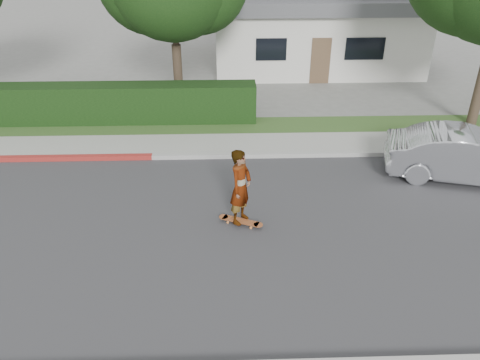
{
  "coord_description": "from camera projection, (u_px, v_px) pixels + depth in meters",
  "views": [
    {
      "loc": [
        3.37,
        -9.45,
        6.65
      ],
      "look_at": [
        3.71,
        0.79,
        1.0
      ],
      "focal_mm": 35.0,
      "sensor_mm": 36.0,
      "label": 1
    }
  ],
  "objects": [
    {
      "name": "curb_far",
      "position": [
        121.0,
        157.0,
        14.94
      ],
      "size": [
        60.0,
        0.2,
        0.15
      ],
      "primitive_type": "cube",
      "color": "#9E9E99",
      "rests_on": "ground"
    },
    {
      "name": "sidewalk_far",
      "position": [
        126.0,
        146.0,
        15.73
      ],
      "size": [
        60.0,
        1.6,
        0.12
      ],
      "primitive_type": "cube",
      "color": "gray",
      "rests_on": "ground"
    },
    {
      "name": "ground",
      "position": [
        89.0,
        234.0,
        11.39
      ],
      "size": [
        120.0,
        120.0,
        0.0
      ],
      "primitive_type": "plane",
      "color": "slate",
      "rests_on": "ground"
    },
    {
      "name": "planting_strip",
      "position": [
        134.0,
        128.0,
        17.14
      ],
      "size": [
        60.0,
        1.6,
        0.1
      ],
      "primitive_type": "cube",
      "color": "#2D4C1E",
      "rests_on": "ground"
    },
    {
      "name": "hedge",
      "position": [
        53.0,
        105.0,
        17.24
      ],
      "size": [
        15.0,
        1.0,
        1.5
      ],
      "primitive_type": "cube",
      "color": "black",
      "rests_on": "ground"
    },
    {
      "name": "skateboarder",
      "position": [
        241.0,
        187.0,
        11.22
      ],
      "size": [
        0.76,
        0.84,
        1.93
      ],
      "primitive_type": "imported",
      "rotation": [
        0.0,
        0.0,
        1.03
      ],
      "color": "white",
      "rests_on": "skateboard"
    },
    {
      "name": "road",
      "position": [
        89.0,
        234.0,
        11.38
      ],
      "size": [
        60.0,
        8.0,
        0.01
      ],
      "primitive_type": "cube",
      "color": "#2D2D30",
      "rests_on": "ground"
    },
    {
      "name": "skateboard",
      "position": [
        241.0,
        221.0,
        11.7
      ],
      "size": [
        1.16,
        0.68,
        0.11
      ],
      "rotation": [
        0.0,
        0.0,
        -0.42
      ],
      "color": "orange",
      "rests_on": "ground"
    },
    {
      "name": "house",
      "position": [
        312.0,
        21.0,
        24.61
      ],
      "size": [
        10.6,
        8.6,
        4.3
      ],
      "color": "beige",
      "rests_on": "ground"
    },
    {
      "name": "car_silver",
      "position": [
        467.0,
        156.0,
        13.5
      ],
      "size": [
        4.78,
        2.67,
        1.49
      ],
      "primitive_type": "imported",
      "rotation": [
        0.0,
        0.0,
        1.31
      ],
      "color": "silver",
      "rests_on": "ground"
    }
  ]
}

